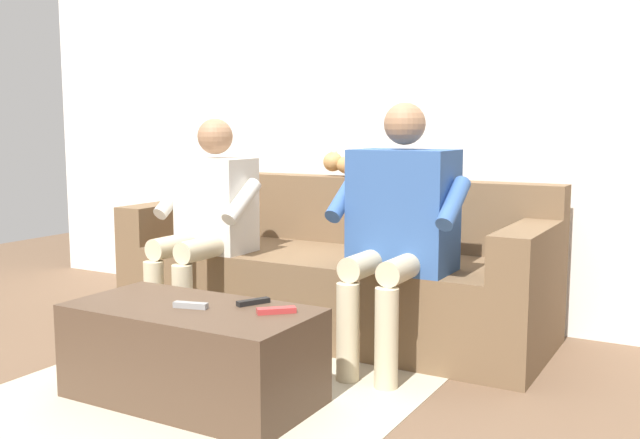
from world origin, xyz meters
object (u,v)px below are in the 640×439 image
object	(u,v)px
coffee_table	(192,354)
person_right_seated	(208,215)
remote_black	(253,302)
remote_red	(276,310)
couch	(333,276)
cat_on_backrest	(358,165)
remote_gray	(191,305)
person_left_seated	(399,219)

from	to	relation	value
coffee_table	person_right_seated	distance (m)	1.04
remote_black	remote_red	world-z (taller)	remote_red
couch	cat_on_backrest	world-z (taller)	cat_on_backrest
couch	remote_red	world-z (taller)	couch
person_right_seated	remote_gray	xyz separation A→B (m)	(-0.54, 0.80, -0.24)
couch	coffee_table	distance (m)	1.17
couch	cat_on_backrest	size ratio (longest dim) A/B	4.01
couch	coffee_table	xyz separation A→B (m)	(0.00, 1.17, -0.09)
couch	person_left_seated	size ratio (longest dim) A/B	1.91
person_left_seated	cat_on_backrest	size ratio (longest dim) A/B	2.10
couch	person_right_seated	xyz separation A→B (m)	(0.53, 0.39, 0.34)
person_right_seated	remote_red	bearing A→B (deg)	141.32
cat_on_backrest	remote_black	distance (m)	1.40
remote_gray	coffee_table	bearing A→B (deg)	108.75
couch	person_right_seated	bearing A→B (deg)	36.44
person_left_seated	remote_red	size ratio (longest dim) A/B	8.03
remote_gray	remote_black	bearing A→B (deg)	28.89
coffee_table	couch	bearing A→B (deg)	-90.00
cat_on_backrest	remote_black	xyz separation A→B (m)	(-0.19, 1.31, -0.48)
person_right_seated	remote_gray	distance (m)	0.99
coffee_table	person_left_seated	distance (m)	1.09
couch	remote_gray	bearing A→B (deg)	90.60
coffee_table	person_right_seated	size ratio (longest dim) A/B	0.88
cat_on_backrest	remote_red	distance (m)	1.49
remote_red	remote_gray	bearing A→B (deg)	-26.27
person_left_seated	remote_gray	bearing A→B (deg)	58.43
person_left_seated	remote_red	world-z (taller)	person_left_seated
remote_black	person_right_seated	bearing A→B (deg)	74.93
coffee_table	cat_on_backrest	size ratio (longest dim) A/B	1.74
couch	person_left_seated	bearing A→B (deg)	146.36
couch	cat_on_backrest	xyz separation A→B (m)	(-0.00, -0.29, 0.58)
person_right_seated	cat_on_backrest	world-z (taller)	person_right_seated
person_right_seated	remote_black	xyz separation A→B (m)	(-0.72, 0.63, -0.24)
coffee_table	remote_black	xyz separation A→B (m)	(-0.19, -0.15, 0.20)
person_right_seated	remote_red	size ratio (longest dim) A/B	7.58
person_right_seated	cat_on_backrest	size ratio (longest dim) A/B	1.98
cat_on_backrest	remote_red	bearing A→B (deg)	103.97
remote_black	person_left_seated	bearing A→B (deg)	-0.48
cat_on_backrest	couch	bearing A→B (deg)	89.39
person_left_seated	cat_on_backrest	xyz separation A→B (m)	(0.52, -0.64, 0.20)
cat_on_backrest	remote_black	bearing A→B (deg)	98.21
coffee_table	remote_black	distance (m)	0.32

